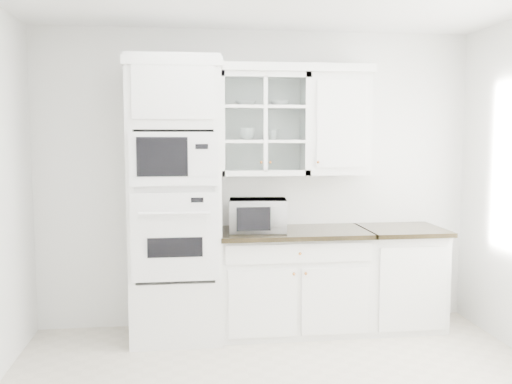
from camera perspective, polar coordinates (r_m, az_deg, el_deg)
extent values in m
cube|color=white|center=(5.26, 0.13, 1.31)|extent=(4.00, 0.02, 2.70)
cube|color=white|center=(4.92, -8.09, -0.82)|extent=(0.76, 0.65, 2.40)
cube|color=white|center=(4.62, -8.10, -4.50)|extent=(0.70, 0.03, 0.72)
cube|color=black|center=(4.62, -8.09, -5.51)|extent=(0.44, 0.01, 0.16)
cube|color=white|center=(4.56, -8.22, 3.26)|extent=(0.70, 0.03, 0.43)
cube|color=black|center=(4.54, -9.36, 3.49)|extent=(0.40, 0.01, 0.31)
cube|color=white|center=(5.17, 3.67, -9.02)|extent=(1.30, 0.60, 0.88)
cube|color=#302812|center=(5.04, 3.77, -4.06)|extent=(1.32, 0.67, 0.04)
cube|color=white|center=(5.45, 14.17, -8.43)|extent=(0.70, 0.60, 0.88)
cube|color=#302812|center=(5.32, 14.43, -3.71)|extent=(0.72, 0.67, 0.04)
cube|color=white|center=(5.09, 0.70, 6.79)|extent=(0.80, 0.33, 0.90)
cube|color=white|center=(5.09, 0.70, 5.10)|extent=(0.74, 0.29, 0.02)
cube|color=white|center=(5.10, 0.70, 8.47)|extent=(0.74, 0.29, 0.02)
cube|color=white|center=(5.23, 8.09, 6.71)|extent=(0.55, 0.33, 0.90)
cube|color=white|center=(5.09, -0.45, 12.27)|extent=(2.14, 0.38, 0.07)
imported|color=white|center=(4.96, 0.19, -2.31)|extent=(0.53, 0.46, 0.28)
imported|color=white|center=(5.08, -1.04, 8.85)|extent=(0.19, 0.19, 0.05)
imported|color=white|center=(5.14, 2.39, 8.85)|extent=(0.17, 0.17, 0.05)
imported|color=white|center=(5.07, -0.88, 5.81)|extent=(0.17, 0.17, 0.11)
imported|color=white|center=(5.11, 1.65, 5.77)|extent=(0.13, 0.13, 0.10)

